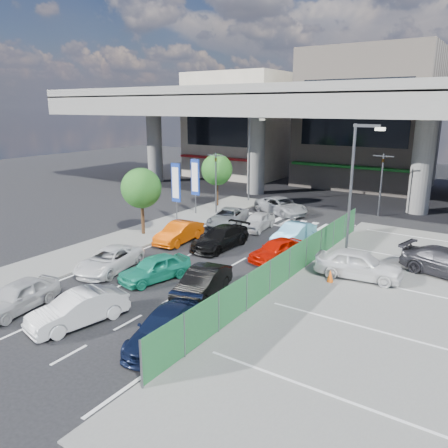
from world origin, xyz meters
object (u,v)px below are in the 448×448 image
Objects in this scene: signboard_far at (195,179)px; van_white_back_left at (18,296)px; taxi_orange_right at (277,250)px; wagon_silver_front_left at (228,217)px; traffic_light_right at (382,169)px; taxi_orange_left at (179,233)px; crossing_wagon_silver at (281,206)px; sedan_black_mid at (220,238)px; street_lamp_right at (354,184)px; taxi_teal_mid at (155,268)px; traffic_cone at (330,276)px; tree_near at (141,188)px; hatch_white_back_mid at (78,309)px; signboard_near at (176,184)px; tree_far at (217,170)px; parked_sedan_white at (358,264)px; kei_truck_front_right at (294,234)px; sedan_white_mid_left at (109,260)px; hatch_black_mid_right at (202,283)px; sedan_white_front_mid at (258,221)px; traffic_light_left at (216,168)px; street_lamp_left at (251,152)px; minivan_navy_back at (164,328)px.

signboard_far is 1.19× the size of van_white_back_left.
taxi_orange_right is at bearing 52.72° from van_white_back_left.
taxi_orange_right is 8.35m from wagon_silver_front_left.
traffic_light_right reaches higher than taxi_orange_left.
van_white_back_left is 0.78× the size of crossing_wagon_silver.
street_lamp_right is at bearing 11.99° from sedan_black_mid.
traffic_light_right is 21.92m from taxi_teal_mid.
traffic_light_right reaches higher than traffic_cone.
crossing_wagon_silver is at bearing 64.40° from tree_near.
tree_near reaches higher than signboard_far.
crossing_wagon_silver is at bearing 74.18° from taxi_orange_left.
hatch_white_back_mid is 5.45m from taxi_teal_mid.
signboard_near reaches higher than taxi_teal_mid.
tree_far is 1.15× the size of hatch_white_back_mid.
van_white_back_left is 0.87× the size of parked_sedan_white.
traffic_light_right is 11.72m from kei_truck_front_right.
crossing_wagon_silver reaches higher than van_white_back_left.
wagon_silver_front_left reaches higher than sedan_white_mid_left.
parked_sedan_white is (5.57, 6.38, 0.14)m from hatch_black_mid_right.
sedan_white_front_mid is at bearing 52.71° from parked_sedan_white.
traffic_light_left reaches higher than hatch_white_back_mid.
street_lamp_left reaches higher than crossing_wagon_silver.
hatch_white_back_mid is 0.88× the size of sedan_black_mid.
tree_far is at bearing 93.26° from signboard_far.
hatch_black_mid_right and taxi_orange_left have the same top height.
kei_truck_front_right is at bearing -29.00° from sedan_white_front_mid.
street_lamp_left is 20.74m from traffic_cone.
sedan_white_mid_left is (2.64, -20.19, -4.15)m from street_lamp_left.
traffic_light_left is at bearing 75.98° from signboard_near.
tree_near is at bearing -87.13° from signboard_near.
tree_far reaches higher than hatch_black_mid_right.
wagon_silver_front_left is (-10.55, 3.47, -4.11)m from street_lamp_right.
wagon_silver_front_left is (-7.37, 15.86, 0.03)m from minivan_navy_back.
street_lamp_right is at bearing -82.66° from traffic_light_right.
sedan_black_mid is at bearing -43.17° from signboard_far.
van_white_back_left reaches higher than traffic_cone.
van_white_back_left is 0.95× the size of kei_truck_front_right.
signboard_near is at bearing -172.63° from wagon_silver_front_left.
sedan_white_mid_left is 17.50m from crossing_wagon_silver.
traffic_light_right is 21.55m from hatch_black_mid_right.
hatch_white_back_mid is 11.84m from sedan_black_mid.
sedan_white_mid_left is (-3.66, 5.02, -0.07)m from hatch_white_back_mid.
minivan_navy_back is 11.99m from sedan_black_mid.
kei_truck_front_right reaches higher than taxi_teal_mid.
taxi_orange_left is 0.93× the size of parked_sedan_white.
signboard_near is 1.12× the size of hatch_white_back_mid.
sedan_white_mid_left is 1.16× the size of taxi_orange_right.
traffic_light_right is 23.34m from sedan_white_mid_left.
sedan_black_mid is at bearing 5.51° from tree_near.
traffic_light_left is 1.16× the size of sedan_white_mid_left.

